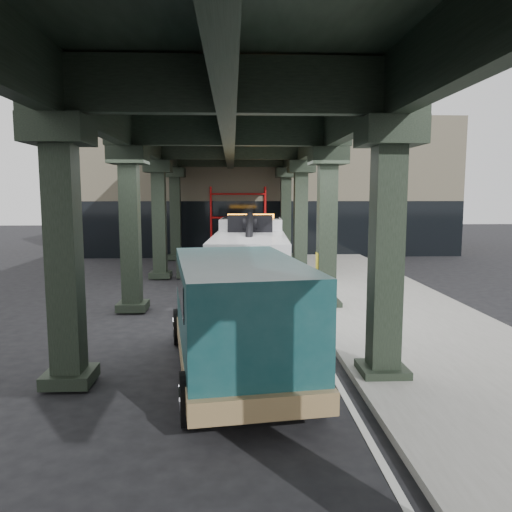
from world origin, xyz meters
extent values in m
plane|color=black|center=(0.00, 0.00, 0.00)|extent=(90.00, 90.00, 0.00)
cube|color=gray|center=(4.50, 2.00, 0.07)|extent=(5.00, 40.00, 0.15)
cube|color=silver|center=(1.70, 2.00, 0.01)|extent=(0.12, 38.00, 0.01)
cube|color=black|center=(2.60, -4.00, 2.50)|extent=(0.55, 0.55, 5.00)
cube|color=black|center=(2.60, -4.00, 4.75)|extent=(1.10, 1.10, 0.50)
cube|color=black|center=(2.60, -4.00, 0.18)|extent=(0.90, 0.90, 0.24)
cube|color=black|center=(2.60, 2.00, 2.50)|extent=(0.55, 0.55, 5.00)
cube|color=black|center=(2.60, 2.00, 4.75)|extent=(1.10, 1.10, 0.50)
cube|color=black|center=(2.60, 2.00, 0.18)|extent=(0.90, 0.90, 0.24)
cube|color=black|center=(2.60, 8.00, 2.50)|extent=(0.55, 0.55, 5.00)
cube|color=black|center=(2.60, 8.00, 4.75)|extent=(1.10, 1.10, 0.50)
cube|color=black|center=(2.60, 8.00, 0.18)|extent=(0.90, 0.90, 0.24)
cube|color=black|center=(2.60, 14.00, 2.50)|extent=(0.55, 0.55, 5.00)
cube|color=black|center=(2.60, 14.00, 4.75)|extent=(1.10, 1.10, 0.50)
cube|color=black|center=(2.60, 14.00, 0.18)|extent=(0.90, 0.90, 0.24)
cube|color=black|center=(-3.40, -4.00, 2.50)|extent=(0.55, 0.55, 5.00)
cube|color=black|center=(-3.40, -4.00, 4.75)|extent=(1.10, 1.10, 0.50)
cube|color=black|center=(-3.40, -4.00, 0.18)|extent=(0.90, 0.90, 0.24)
cube|color=black|center=(-3.40, 2.00, 2.50)|extent=(0.55, 0.55, 5.00)
cube|color=black|center=(-3.40, 2.00, 4.75)|extent=(1.10, 1.10, 0.50)
cube|color=black|center=(-3.40, 2.00, 0.18)|extent=(0.90, 0.90, 0.24)
cube|color=black|center=(-3.40, 8.00, 2.50)|extent=(0.55, 0.55, 5.00)
cube|color=black|center=(-3.40, 8.00, 4.75)|extent=(1.10, 1.10, 0.50)
cube|color=black|center=(-3.40, 8.00, 0.18)|extent=(0.90, 0.90, 0.24)
cube|color=black|center=(-3.40, 14.00, 2.50)|extent=(0.55, 0.55, 5.00)
cube|color=black|center=(-3.40, 14.00, 4.75)|extent=(1.10, 1.10, 0.50)
cube|color=black|center=(-3.40, 14.00, 0.18)|extent=(0.90, 0.90, 0.24)
cube|color=black|center=(2.60, 2.00, 5.55)|extent=(0.35, 32.00, 1.10)
cube|color=black|center=(-3.40, 2.00, 5.55)|extent=(0.35, 32.00, 1.10)
cube|color=black|center=(-0.40, 2.00, 5.55)|extent=(0.35, 32.00, 1.10)
cube|color=black|center=(-0.40, 2.00, 6.25)|extent=(7.40, 32.00, 0.30)
cube|color=#C6B793|center=(2.00, 20.00, 4.00)|extent=(22.00, 10.00, 8.00)
cylinder|color=red|center=(-1.50, 14.90, 2.00)|extent=(0.08, 0.08, 4.00)
cylinder|color=red|center=(-1.50, 14.10, 2.00)|extent=(0.08, 0.08, 4.00)
cylinder|color=red|center=(1.50, 14.90, 2.00)|extent=(0.08, 0.08, 4.00)
cylinder|color=red|center=(1.50, 14.10, 2.00)|extent=(0.08, 0.08, 4.00)
cylinder|color=red|center=(0.00, 14.90, 1.00)|extent=(3.00, 0.08, 0.08)
cylinder|color=red|center=(0.00, 14.90, 2.30)|extent=(3.00, 0.08, 0.08)
cylinder|color=red|center=(0.00, 14.90, 3.60)|extent=(3.00, 0.08, 0.08)
cube|color=black|center=(0.32, 4.86, 0.74)|extent=(1.48, 7.99, 0.26)
cube|color=silver|center=(0.46, 7.56, 1.64)|extent=(2.62, 2.67, 1.91)
cube|color=silver|center=(0.52, 8.67, 1.11)|extent=(2.53, 0.87, 0.95)
cube|color=black|center=(0.47, 7.82, 2.17)|extent=(2.40, 1.50, 0.90)
cube|color=silver|center=(0.25, 3.64, 1.43)|extent=(2.82, 5.43, 1.48)
cube|color=orange|center=(0.45, 7.34, 2.70)|extent=(1.92, 0.40, 0.17)
cube|color=black|center=(0.36, 5.76, 2.49)|extent=(1.73, 0.73, 0.64)
cylinder|color=black|center=(0.26, 3.85, 2.23)|extent=(0.45, 3.72, 1.42)
cube|color=black|center=(0.11, 0.94, 0.37)|extent=(0.40, 1.50, 0.19)
cube|color=black|center=(0.07, 0.20, 0.32)|extent=(1.71, 0.35, 0.19)
cylinder|color=black|center=(-0.69, 7.94, 0.58)|extent=(0.43, 1.18, 1.17)
cylinder|color=silver|center=(-0.69, 7.94, 0.58)|extent=(0.45, 0.66, 0.64)
cylinder|color=black|center=(1.64, 7.81, 0.58)|extent=(0.43, 1.18, 1.17)
cylinder|color=silver|center=(1.64, 7.81, 0.58)|extent=(0.45, 0.66, 0.64)
cylinder|color=black|center=(-0.87, 4.44, 0.58)|extent=(0.43, 1.18, 1.17)
cylinder|color=silver|center=(-0.87, 4.44, 0.58)|extent=(0.45, 0.66, 0.64)
cylinder|color=black|center=(1.46, 4.32, 0.58)|extent=(0.43, 1.18, 1.17)
cylinder|color=silver|center=(1.46, 4.32, 0.58)|extent=(0.45, 0.66, 0.64)
cylinder|color=black|center=(-0.95, 3.07, 0.58)|extent=(0.43, 1.18, 1.17)
cylinder|color=silver|center=(-0.95, 3.07, 0.58)|extent=(0.45, 0.66, 0.64)
cylinder|color=black|center=(1.38, 2.94, 0.58)|extent=(0.43, 1.18, 1.17)
cylinder|color=silver|center=(1.38, 2.94, 0.58)|extent=(0.45, 0.66, 0.64)
cube|color=#113C3F|center=(-0.58, -1.25, 0.98)|extent=(2.25, 1.42, 0.93)
cube|color=#113C3F|center=(-0.19, -4.06, 1.39)|extent=(2.79, 4.90, 2.01)
cube|color=olive|center=(-0.25, -3.65, 0.57)|extent=(2.98, 6.03, 0.36)
cube|color=black|center=(-0.52, -1.66, 1.81)|extent=(2.05, 0.72, 0.86)
cube|color=black|center=(-0.23, -3.75, 1.91)|extent=(2.69, 3.98, 0.57)
cube|color=silver|center=(-0.66, -0.71, 0.57)|extent=(2.06, 0.41, 0.31)
cylinder|color=black|center=(-1.60, -1.44, 0.43)|extent=(0.41, 0.90, 0.87)
cylinder|color=silver|center=(-1.60, -1.44, 0.43)|extent=(0.39, 0.52, 0.48)
cylinder|color=black|center=(0.45, -1.16, 0.43)|extent=(0.41, 0.90, 0.87)
cylinder|color=silver|center=(0.45, -1.16, 0.43)|extent=(0.39, 0.52, 0.48)
cylinder|color=black|center=(-1.00, -5.73, 0.43)|extent=(0.41, 0.90, 0.87)
cylinder|color=silver|center=(-1.00, -5.73, 0.43)|extent=(0.39, 0.52, 0.48)
cylinder|color=black|center=(1.05, -5.45, 0.43)|extent=(0.41, 0.90, 0.87)
cylinder|color=silver|center=(1.05, -5.45, 0.43)|extent=(0.39, 0.52, 0.48)
camera|label=1|loc=(-0.30, -13.24, 3.63)|focal=35.00mm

